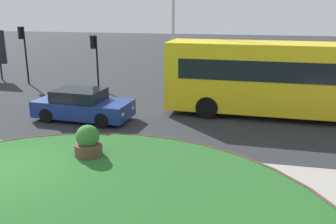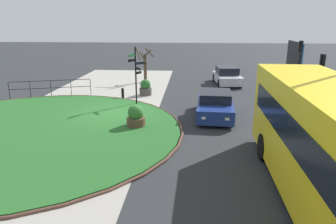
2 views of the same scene
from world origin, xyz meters
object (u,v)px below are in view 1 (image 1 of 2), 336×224
at_px(lamppost_tall, 173,3).
at_px(planter_near_signpost, 88,143).
at_px(car_far_lane, 83,105).
at_px(traffic_light_near, 95,50).
at_px(bus_yellow, 289,78).
at_px(traffic_light_far, 23,42).

relative_size(lamppost_tall, planter_near_signpost, 8.38).
height_order(car_far_lane, planter_near_signpost, car_far_lane).
distance_m(lamppost_tall, planter_near_signpost, 11.67).
xyz_separation_m(car_far_lane, traffic_light_near, (-2.02, 6.17, 1.73)).
relative_size(bus_yellow, lamppost_tall, 1.16).
height_order(traffic_light_near, lamppost_tall, lamppost_tall).
xyz_separation_m(traffic_light_near, planter_near_signpost, (4.10, -10.16, -1.87)).
distance_m(car_far_lane, traffic_light_near, 6.72).
height_order(bus_yellow, car_far_lane, bus_yellow).
distance_m(bus_yellow, lamppost_tall, 8.25).
relative_size(car_far_lane, traffic_light_far, 1.19).
bearing_deg(planter_near_signpost, traffic_light_far, 130.96).
xyz_separation_m(bus_yellow, traffic_light_far, (-16.02, 4.12, 0.90)).
distance_m(bus_yellow, traffic_light_far, 16.56).
bearing_deg(lamppost_tall, traffic_light_far, -179.06).
bearing_deg(traffic_light_far, planter_near_signpost, 138.73).
relative_size(traffic_light_near, traffic_light_far, 0.88).
height_order(traffic_light_far, lamppost_tall, lamppost_tall).
bearing_deg(bus_yellow, planter_near_signpost, 44.67).
height_order(bus_yellow, lamppost_tall, lamppost_tall).
height_order(bus_yellow, planter_near_signpost, bus_yellow).
bearing_deg(lamppost_tall, planter_near_signpost, -93.27).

